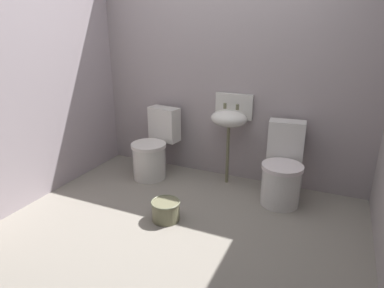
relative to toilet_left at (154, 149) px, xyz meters
The scene contains 7 objects.
ground_plane 1.26m from the toilet_left, 50.68° to the right, with size 3.51×2.98×0.08m, color gray.
wall_back 1.23m from the toilet_left, 27.54° to the left, with size 3.51×0.10×2.40m, color #9C9094.
wall_left 1.47m from the toilet_left, 135.01° to the right, with size 0.10×2.78×2.40m, color #A0939A.
toilet_left is the anchor object (origin of this frame).
toilet_right 1.48m from the toilet_left, ahead, with size 0.44×0.63×0.78m.
sink 0.97m from the toilet_left, 12.41° to the left, with size 0.42×0.35×0.99m.
bucket 1.03m from the toilet_left, 53.91° to the right, with size 0.27×0.27×0.19m.
Camera 1 is at (1.14, -2.21, 1.68)m, focal length 31.14 mm.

